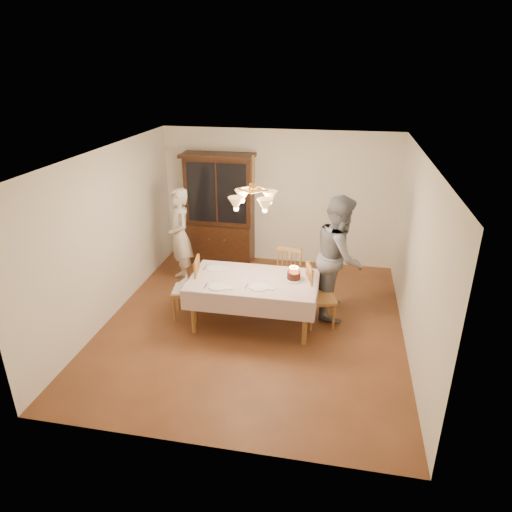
% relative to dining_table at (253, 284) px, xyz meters
% --- Properties ---
extents(ground, '(5.00, 5.00, 0.00)m').
position_rel_dining_table_xyz_m(ground, '(0.00, 0.00, -0.68)').
color(ground, brown).
rests_on(ground, ground).
extents(room_shell, '(5.00, 5.00, 5.00)m').
position_rel_dining_table_xyz_m(room_shell, '(0.00, 0.00, 0.90)').
color(room_shell, white).
rests_on(room_shell, ground).
extents(dining_table, '(1.90, 1.10, 0.76)m').
position_rel_dining_table_xyz_m(dining_table, '(0.00, 0.00, 0.00)').
color(dining_table, brown).
rests_on(dining_table, ground).
extents(china_hutch, '(1.38, 0.54, 2.16)m').
position_rel_dining_table_xyz_m(china_hutch, '(-1.12, 2.25, 0.36)').
color(china_hutch, black).
rests_on(china_hutch, ground).
extents(chair_far_side, '(0.50, 0.48, 1.00)m').
position_rel_dining_table_xyz_m(chair_far_side, '(0.47, 0.92, -0.24)').
color(chair_far_side, brown).
rests_on(chair_far_side, ground).
extents(chair_left_end, '(0.49, 0.50, 1.00)m').
position_rel_dining_table_xyz_m(chair_left_end, '(-1.06, 0.01, -0.23)').
color(chair_left_end, brown).
rests_on(chair_left_end, ground).
extents(chair_right_end, '(0.52, 0.54, 1.00)m').
position_rel_dining_table_xyz_m(chair_right_end, '(0.99, 0.17, -0.24)').
color(chair_right_end, brown).
rests_on(chair_right_end, ground).
extents(elderly_woman, '(0.70, 0.75, 1.73)m').
position_rel_dining_table_xyz_m(elderly_woman, '(-1.59, 1.25, 0.18)').
color(elderly_woman, beige).
rests_on(elderly_woman, ground).
extents(adult_in_grey, '(0.75, 0.95, 1.93)m').
position_rel_dining_table_xyz_m(adult_in_grey, '(1.23, 0.63, 0.28)').
color(adult_in_grey, slate).
rests_on(adult_in_grey, ground).
extents(birthday_cake, '(0.30, 0.30, 0.20)m').
position_rel_dining_table_xyz_m(birthday_cake, '(0.59, 0.11, 0.13)').
color(birthday_cake, white).
rests_on(birthday_cake, dining_table).
extents(place_setting_near_left, '(0.41, 0.26, 0.02)m').
position_rel_dining_table_xyz_m(place_setting_near_left, '(-0.44, -0.35, 0.08)').
color(place_setting_near_left, white).
rests_on(place_setting_near_left, dining_table).
extents(place_setting_near_right, '(0.42, 0.27, 0.02)m').
position_rel_dining_table_xyz_m(place_setting_near_right, '(0.14, -0.25, 0.08)').
color(place_setting_near_right, white).
rests_on(place_setting_near_right, dining_table).
extents(place_setting_far_left, '(0.40, 0.26, 0.02)m').
position_rel_dining_table_xyz_m(place_setting_far_left, '(-0.64, 0.25, 0.08)').
color(place_setting_far_left, white).
rests_on(place_setting_far_left, dining_table).
extents(chandelier, '(0.62, 0.62, 0.73)m').
position_rel_dining_table_xyz_m(chandelier, '(-0.00, -0.00, 1.29)').
color(chandelier, '#BF8C3F').
rests_on(chandelier, ground).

